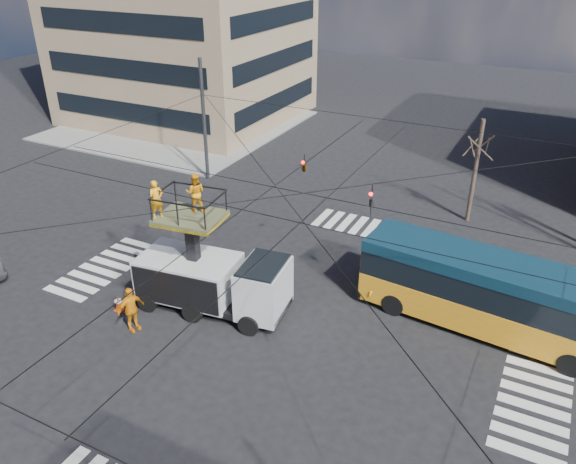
# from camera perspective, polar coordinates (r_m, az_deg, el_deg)

# --- Properties ---
(ground) EXTENTS (120.00, 120.00, 0.00)m
(ground) POSITION_cam_1_polar(r_m,az_deg,el_deg) (24.20, -0.42, -9.18)
(ground) COLOR black
(ground) RESTS_ON ground
(sidewalk_nw) EXTENTS (18.00, 18.00, 0.12)m
(sidewalk_nw) POSITION_cam_1_polar(r_m,az_deg,el_deg) (50.61, -10.89, 10.64)
(sidewalk_nw) COLOR slate
(sidewalk_nw) RESTS_ON ground
(crosswalks) EXTENTS (22.40, 22.40, 0.02)m
(crosswalks) POSITION_cam_1_polar(r_m,az_deg,el_deg) (24.19, -0.42, -9.16)
(crosswalks) COLOR silver
(crosswalks) RESTS_ON ground
(overhead_network) EXTENTS (24.24, 24.24, 8.00)m
(overhead_network) POSITION_cam_1_polar(r_m,az_deg,el_deg) (22.24, -0.14, 0.31)
(overhead_network) COLOR #2D2D30
(overhead_network) RESTS_ON ground
(tree_a) EXTENTS (2.00, 2.00, 6.00)m
(tree_a) POSITION_cam_1_polar(r_m,az_deg,el_deg) (32.47, 18.89, 8.48)
(tree_a) COLOR #382B21
(tree_a) RESTS_ON ground
(utility_truck) EXTENTS (7.23, 3.32, 6.07)m
(utility_truck) POSITION_cam_1_polar(r_m,az_deg,el_deg) (24.17, -7.77, -3.72)
(utility_truck) COLOR black
(utility_truck) RESTS_ON ground
(city_bus) EXTENTS (11.17, 3.72, 3.20)m
(city_bus) POSITION_cam_1_polar(r_m,az_deg,el_deg) (24.32, 20.29, -5.99)
(city_bus) COLOR orange
(city_bus) RESTS_ON ground
(traffic_cone) EXTENTS (0.36, 0.36, 0.73)m
(traffic_cone) POSITION_cam_1_polar(r_m,az_deg,el_deg) (25.80, -16.84, -6.93)
(traffic_cone) COLOR #D64209
(traffic_cone) RESTS_ON ground
(worker_ground) EXTENTS (0.84, 1.30, 2.05)m
(worker_ground) POSITION_cam_1_polar(r_m,az_deg,el_deg) (24.08, -15.67, -7.58)
(worker_ground) COLOR #FF9A10
(worker_ground) RESTS_ON ground
(flagger) EXTENTS (0.79, 1.33, 2.02)m
(flagger) POSITION_cam_1_polar(r_m,az_deg,el_deg) (25.22, 8.95, -5.07)
(flagger) COLOR #FF9D10
(flagger) RESTS_ON ground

